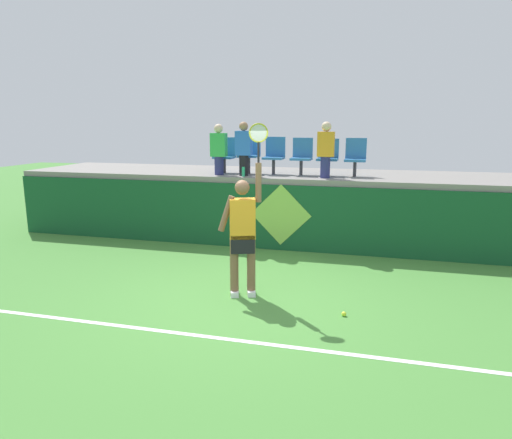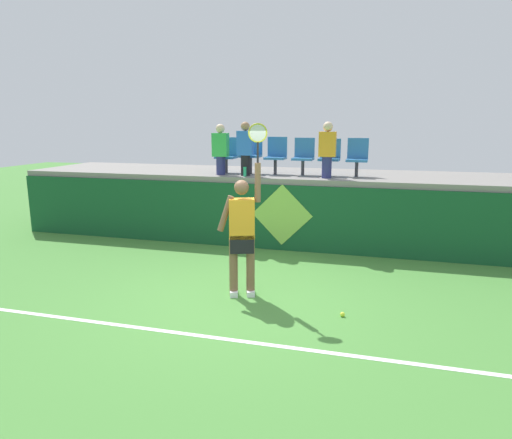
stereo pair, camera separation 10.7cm
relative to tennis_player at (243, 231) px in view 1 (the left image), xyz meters
name	(u,v)px [view 1 (the left image)]	position (x,y,z in m)	size (l,w,h in m)	color
ground_plane	(238,300)	(-0.01, -0.23, -1.01)	(40.00, 40.00, 0.00)	#478438
court_back_wall	(279,217)	(-0.01, 2.74, -0.33)	(12.44, 0.20, 1.37)	#144C28
spectator_platform	(290,175)	(-0.01, 3.93, 0.42)	(12.44, 2.49, 0.12)	gray
court_baseline_stripe	(209,337)	(-0.01, -1.48, -1.01)	(11.20, 0.08, 0.01)	white
tennis_player	(243,231)	(0.00, 0.00, 0.00)	(0.73, 0.37, 2.61)	white
tennis_ball	(344,314)	(1.57, -0.42, -0.98)	(0.07, 0.07, 0.07)	#D1E533
water_bottle	(243,172)	(-0.84, 2.92, 0.58)	(0.07, 0.07, 0.20)	#26B272
stadium_chair_0	(225,154)	(-1.46, 3.56, 0.91)	(0.44, 0.42, 0.80)	#38383D
stadium_chair_1	(250,153)	(-0.88, 3.55, 0.93)	(0.44, 0.42, 0.80)	#38383D
stadium_chair_2	(274,154)	(-0.31, 3.56, 0.92)	(0.44, 0.42, 0.82)	#38383D
stadium_chair_3	(302,155)	(0.30, 3.56, 0.91)	(0.44, 0.42, 0.80)	#38383D
stadium_chair_4	(328,156)	(0.87, 3.55, 0.91)	(0.44, 0.42, 0.79)	#38383D
stadium_chair_5	(355,156)	(1.45, 3.56, 0.91)	(0.44, 0.42, 0.81)	#38383D
spectator_0	(326,149)	(0.87, 3.10, 1.08)	(0.34, 0.20, 1.15)	navy
spectator_1	(244,148)	(-0.88, 3.08, 1.08)	(0.34, 0.20, 1.14)	black
spectator_2	(219,149)	(-1.46, 3.12, 1.05)	(0.34, 0.20, 1.10)	navy
wall_signage_mount	(280,250)	(0.04, 2.63, -1.01)	(1.27, 0.01, 1.39)	#144C28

